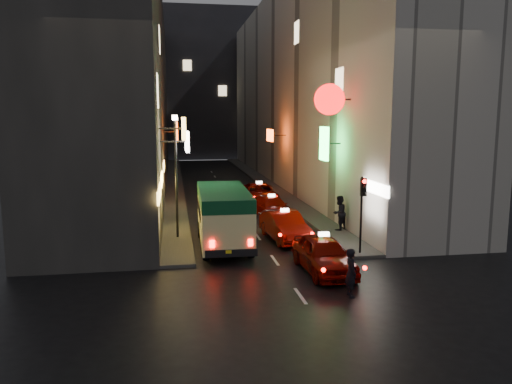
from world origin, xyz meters
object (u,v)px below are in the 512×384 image
traffic_light (363,198)px  lamp_post (176,168)px  taxi_near (324,251)px  minibus (223,211)px  pedestrian_crossing (351,269)px

traffic_light → lamp_post: 9.42m
taxi_near → minibus: bearing=127.8°
pedestrian_crossing → lamp_post: 11.39m
pedestrian_crossing → lamp_post: (-5.94, 9.32, 2.74)m
taxi_near → traffic_light: 3.56m
traffic_light → minibus: bearing=155.5°
traffic_light → lamp_post: bearing=151.1°
taxi_near → traffic_light: bearing=39.1°
pedestrian_crossing → traffic_light: bearing=-25.6°
pedestrian_crossing → lamp_post: bearing=32.2°
traffic_light → pedestrian_crossing: bearing=-115.2°
minibus → pedestrian_crossing: size_ratio=3.35×
minibus → lamp_post: lamp_post is taller
minibus → lamp_post: size_ratio=1.06×
taxi_near → pedestrian_crossing: (0.12, -2.86, 0.11)m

